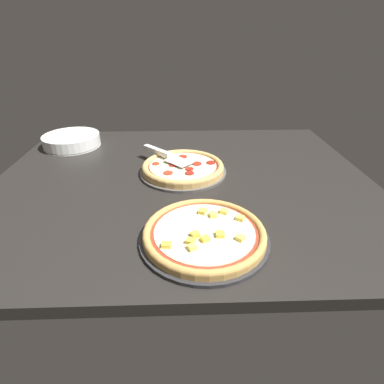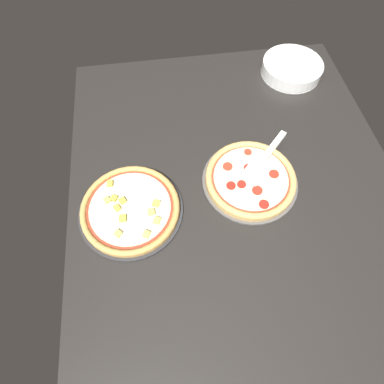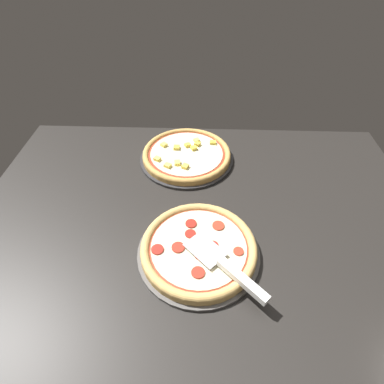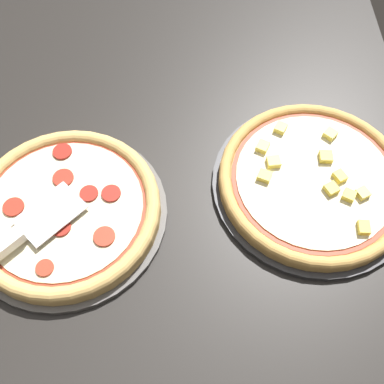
{
  "view_description": "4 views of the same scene",
  "coord_description": "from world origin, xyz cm",
  "views": [
    {
      "loc": [
        0.1,
        100.98,
        50.47
      ],
      "look_at": [
        -2.72,
        16.03,
        3.0
      ],
      "focal_mm": 28.0,
      "sensor_mm": 36.0,
      "label": 1
    },
    {
      "loc": [
        -50.98,
        23.12,
        91.05
      ],
      "look_at": [
        -2.72,
        16.03,
        3.0
      ],
      "focal_mm": 28.0,
      "sensor_mm": 36.0,
      "label": 2
    },
    {
      "loc": [
        -0.11,
        -52.63,
        69.66
      ],
      "look_at": [
        -2.72,
        16.03,
        3.0
      ],
      "focal_mm": 28.0,
      "sensor_mm": 36.0,
      "label": 3
    },
    {
      "loc": [
        35.02,
        15.61,
        67.74
      ],
      "look_at": [
        -2.72,
        16.03,
        3.0
      ],
      "focal_mm": 42.0,
      "sensor_mm": 36.0,
      "label": 4
    }
  ],
  "objects": [
    {
      "name": "pizza_back",
      "position": [
        -5.42,
        37.02,
        2.25
      ],
      "size": [
        32.78,
        32.78,
        2.99
      ],
      "color": "tan",
      "rests_on": "pizza_pan_back"
    },
    {
      "name": "serving_spatula",
      "position": [
        8.79,
        -13.78,
        4.81
      ],
      "size": [
        21.0,
        21.02,
        2.0
      ],
      "color": "silver",
      "rests_on": "pizza_front"
    },
    {
      "name": "ground_plane",
      "position": [
        0.0,
        0.0,
        -1.8
      ],
      "size": [
        141.0,
        116.37,
        3.6
      ],
      "primitive_type": "cube",
      "color": "black"
    },
    {
      "name": "pizza_pan_front",
      "position": [
        -0.04,
        -4.96,
        0.5
      ],
      "size": [
        33.58,
        33.58,
        1.0
      ],
      "primitive_type": "cylinder",
      "color": "#565451",
      "rests_on": "ground_plane"
    },
    {
      "name": "plate_stack",
      "position": [
        52.39,
        -36.19,
        2.8
      ],
      "size": [
        25.89,
        25.89,
        5.6
      ],
      "color": "white",
      "rests_on": "ground_plane"
    },
    {
      "name": "pizza_front",
      "position": [
        -0.04,
        -4.95,
        2.46
      ],
      "size": [
        31.57,
        31.57,
        2.99
      ],
      "color": "#DBAD60",
      "rests_on": "pizza_pan_front"
    },
    {
      "name": "pizza_pan_back",
      "position": [
        -5.41,
        37.02,
        0.5
      ],
      "size": [
        34.87,
        34.87,
        1.0
      ],
      "primitive_type": "cylinder",
      "color": "#2D2D30",
      "rests_on": "ground_plane"
    }
  ]
}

